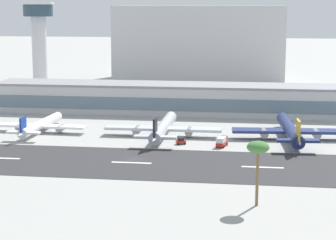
% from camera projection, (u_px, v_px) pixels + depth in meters
% --- Properties ---
extents(ground_plane, '(1400.00, 1400.00, 0.00)m').
position_uv_depth(ground_plane, '(133.00, 159.00, 189.12)').
color(ground_plane, '#9E9E99').
extents(runway_strip, '(800.00, 36.71, 0.08)m').
position_uv_depth(runway_strip, '(130.00, 163.00, 184.99)').
color(runway_strip, '#2D2D30').
rests_on(runway_strip, ground_plane).
extents(runway_centreline_dash_3, '(12.00, 1.20, 0.01)m').
position_uv_depth(runway_centreline_dash_3, '(1.00, 158.00, 190.39)').
color(runway_centreline_dash_3, white).
rests_on(runway_centreline_dash_3, runway_strip).
extents(runway_centreline_dash_4, '(12.00, 1.20, 0.01)m').
position_uv_depth(runway_centreline_dash_4, '(131.00, 163.00, 184.91)').
color(runway_centreline_dash_4, white).
rests_on(runway_centreline_dash_4, runway_strip).
extents(runway_centreline_dash_5, '(12.00, 1.20, 0.01)m').
position_uv_depth(runway_centreline_dash_5, '(263.00, 167.00, 179.72)').
color(runway_centreline_dash_5, white).
rests_on(runway_centreline_dash_5, runway_strip).
extents(terminal_building, '(159.84, 21.08, 12.68)m').
position_uv_depth(terminal_building, '(179.00, 98.00, 268.53)').
color(terminal_building, '#B7BABC').
rests_on(terminal_building, ground_plane).
extents(control_tower, '(15.96, 15.96, 47.35)m').
position_uv_depth(control_tower, '(39.00, 37.00, 313.92)').
color(control_tower, silver).
rests_on(control_tower, ground_plane).
extents(distant_hotel_block, '(103.25, 38.52, 45.44)m').
position_uv_depth(distant_hotel_block, '(200.00, 43.00, 385.63)').
color(distant_hotel_block, '#BCBCC1').
rests_on(distant_hotel_block, ground_plane).
extents(airliner_navy_tail_gate_0, '(34.64, 40.02, 8.35)m').
position_uv_depth(airliner_navy_tail_gate_0, '(40.00, 126.00, 227.92)').
color(airliner_navy_tail_gate_0, white).
rests_on(airliner_navy_tail_gate_0, ground_plane).
extents(airliner_black_tail_gate_1, '(41.57, 47.27, 9.87)m').
position_uv_depth(airliner_black_tail_gate_1, '(163.00, 128.00, 220.64)').
color(airliner_black_tail_gate_1, silver).
rests_on(airliner_black_tail_gate_1, ground_plane).
extents(airliner_gold_tail_gate_2, '(40.26, 49.91, 10.42)m').
position_uv_depth(airliner_gold_tail_gate_2, '(290.00, 131.00, 215.48)').
color(airliner_gold_tail_gate_2, navy).
rests_on(airliner_gold_tail_gate_2, ground_plane).
extents(service_box_truck_0, '(3.79, 6.39, 3.25)m').
position_uv_depth(service_box_truck_0, '(222.00, 141.00, 205.84)').
color(service_box_truck_0, '#B2231E').
rests_on(service_box_truck_0, ground_plane).
extents(service_baggage_tug_1, '(3.56, 2.78, 2.20)m').
position_uv_depth(service_baggage_tug_1, '(181.00, 141.00, 209.22)').
color(service_baggage_tug_1, '#B2231E').
rests_on(service_baggage_tug_1, ground_plane).
extents(palm_tree_2, '(5.19, 5.19, 15.40)m').
position_uv_depth(palm_tree_2, '(258.00, 150.00, 143.35)').
color(palm_tree_2, brown).
rests_on(palm_tree_2, ground_plane).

